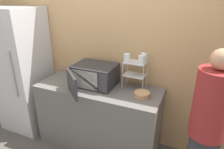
{
  "coord_description": "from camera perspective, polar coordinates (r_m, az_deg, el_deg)",
  "views": [
    {
      "loc": [
        1.1,
        -1.78,
        2.07
      ],
      "look_at": [
        0.18,
        0.35,
        1.12
      ],
      "focal_mm": 32.0,
      "sensor_mm": 36.0,
      "label": 1
    }
  ],
  "objects": [
    {
      "name": "glass_front_right",
      "position": [
        2.41,
        8.41,
        4.16
      ],
      "size": [
        0.07,
        0.07,
        0.11
      ],
      "color": "silver",
      "rests_on": "dish_rack"
    },
    {
      "name": "microwave",
      "position": [
        2.64,
        -5.12,
        -0.21
      ],
      "size": [
        0.56,
        0.72,
        0.28
      ],
      "color": "#262628",
      "rests_on": "counter"
    },
    {
      "name": "bowl",
      "position": [
        2.4,
        8.54,
        -5.69
      ],
      "size": [
        0.18,
        0.18,
        0.06
      ],
      "color": "#AD7F56",
      "rests_on": "counter"
    },
    {
      "name": "counter",
      "position": [
        2.86,
        -3.69,
        -11.92
      ],
      "size": [
        1.65,
        0.64,
        0.92
      ],
      "color": "#595654",
      "rests_on": "ground_plane"
    },
    {
      "name": "dish_rack",
      "position": [
        2.53,
        6.57,
        1.45
      ],
      "size": [
        0.28,
        0.2,
        0.35
      ],
      "color": "#B2B2B7",
      "rests_on": "counter"
    },
    {
      "name": "person",
      "position": [
        2.19,
        25.8,
        -11.9
      ],
      "size": [
        0.34,
        0.34,
        1.64
      ],
      "color": "#2D2D33",
      "rests_on": "ground_plane"
    },
    {
      "name": "wall_back",
      "position": [
        2.8,
        -0.75,
        6.37
      ],
      "size": [
        8.0,
        0.06,
        2.6
      ],
      "color": "tan",
      "rests_on": "ground_plane"
    },
    {
      "name": "glass_back_right",
      "position": [
        2.5,
        9.07,
        4.84
      ],
      "size": [
        0.07,
        0.07,
        0.11
      ],
      "color": "silver",
      "rests_on": "dish_rack"
    },
    {
      "name": "glass_front_left",
      "position": [
        2.45,
        4.24,
        4.71
      ],
      "size": [
        0.07,
        0.07,
        0.11
      ],
      "color": "silver",
      "rests_on": "dish_rack"
    },
    {
      "name": "refrigerator",
      "position": [
        3.39,
        -24.17,
        0.9
      ],
      "size": [
        0.68,
        0.68,
        1.89
      ],
      "color": "#B7B7BC",
      "rests_on": "ground_plane"
    }
  ]
}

